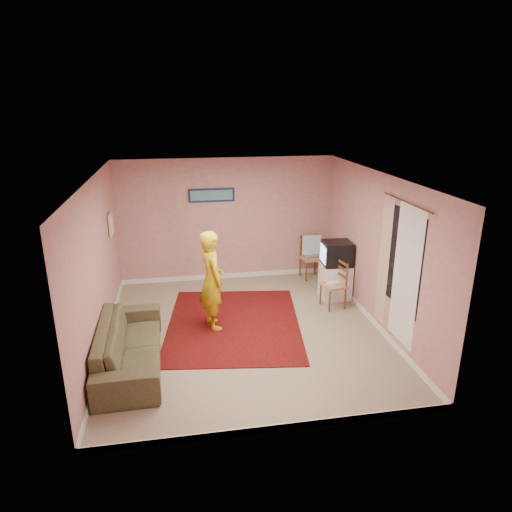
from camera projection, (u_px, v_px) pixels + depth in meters
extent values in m
plane|color=tan|center=(245.00, 331.00, 7.68)|extent=(5.00, 5.00, 0.00)
cube|color=tan|center=(226.00, 220.00, 9.59)|extent=(4.50, 0.02, 2.60)
cube|color=tan|center=(279.00, 333.00, 4.93)|extent=(4.50, 0.02, 2.60)
cube|color=tan|center=(97.00, 267.00, 6.89)|extent=(0.02, 5.00, 2.60)
cube|color=tan|center=(377.00, 251.00, 7.63)|extent=(0.02, 5.00, 2.60)
cube|color=silver|center=(244.00, 177.00, 6.84)|extent=(4.50, 5.00, 0.02)
cube|color=silver|center=(228.00, 276.00, 9.98)|extent=(4.50, 0.02, 0.10)
cube|color=silver|center=(277.00, 428.00, 5.34)|extent=(4.50, 0.02, 0.10)
cube|color=silver|center=(107.00, 340.00, 7.29)|extent=(0.02, 5.00, 0.10)
cube|color=silver|center=(370.00, 318.00, 8.03)|extent=(0.02, 5.00, 0.10)
cube|color=black|center=(403.00, 260.00, 6.74)|extent=(0.01, 1.10, 1.50)
cube|color=white|center=(406.00, 276.00, 6.66)|extent=(0.01, 0.75, 2.10)
cube|color=silver|center=(384.00, 261.00, 7.31)|extent=(0.01, 0.35, 2.10)
cylinder|color=brown|center=(407.00, 202.00, 6.45)|extent=(0.02, 1.40, 0.02)
cube|color=#151D3B|center=(212.00, 195.00, 9.33)|extent=(0.95, 0.03, 0.28)
cube|color=#32698B|center=(212.00, 195.00, 9.31)|extent=(0.86, 0.01, 0.20)
cube|color=tan|center=(111.00, 224.00, 8.30)|extent=(0.03, 0.38, 0.42)
cube|color=silver|center=(112.00, 224.00, 8.31)|extent=(0.01, 0.30, 0.34)
cube|color=black|center=(234.00, 323.00, 7.93)|extent=(2.62, 3.10, 0.02)
cube|color=white|center=(335.00, 281.00, 8.89)|extent=(0.54, 0.49, 0.69)
cube|color=black|center=(337.00, 253.00, 8.71)|extent=(0.55, 0.51, 0.46)
cube|color=#8CB2F2|center=(323.00, 254.00, 8.68)|extent=(0.04, 0.38, 0.33)
cube|color=tan|center=(311.00, 258.00, 9.88)|extent=(0.47, 0.45, 0.05)
cube|color=brown|center=(312.00, 248.00, 9.80)|extent=(0.42, 0.09, 0.48)
cube|color=#B8B8BD|center=(311.00, 256.00, 9.86)|extent=(0.36, 0.29, 0.05)
cube|color=#91C9EE|center=(312.00, 245.00, 9.78)|extent=(0.41, 0.05, 0.43)
cube|color=tan|center=(333.00, 285.00, 8.46)|extent=(0.45, 0.47, 0.05)
cube|color=brown|center=(334.00, 274.00, 8.39)|extent=(0.11, 0.41, 0.46)
cube|color=white|center=(334.00, 283.00, 8.45)|extent=(0.25, 0.21, 0.04)
imported|color=brown|center=(130.00, 345.00, 6.62)|extent=(0.92, 2.25, 0.65)
imported|color=gold|center=(212.00, 280.00, 7.58)|extent=(0.55, 0.70, 1.71)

